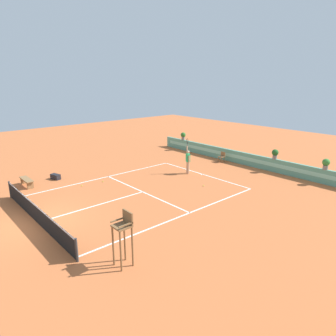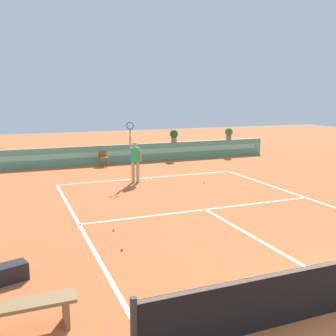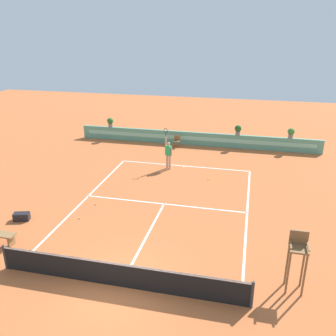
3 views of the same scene
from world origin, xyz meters
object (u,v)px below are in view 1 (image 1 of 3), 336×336
bench_courtside (27,181)px  tennis_ball_by_sideline (203,186)px  ball_kid_chair (222,156)px  tennis_player (188,160)px  tennis_ball_near_baseline (103,181)px  potted_plant_far_right (326,163)px  gear_bag (56,177)px  umpire_chair (124,233)px  tennis_ball_mid_court (82,186)px  potted_plant_right (275,153)px  potted_plant_far_left (183,136)px

bench_courtside → tennis_ball_by_sideline: size_ratio=23.53×
ball_kid_chair → tennis_player: 4.49m
tennis_ball_near_baseline → tennis_ball_by_sideline: (5.09, 4.50, 0.00)m
potted_plant_far_right → bench_courtside: bearing=-129.8°
gear_bag → potted_plant_far_right: (12.73, 13.06, 1.23)m
umpire_chair → tennis_ball_mid_court: umpire_chair is taller
umpire_chair → potted_plant_right: 15.37m
tennis_player → tennis_ball_by_sideline: (2.68, -1.22, -1.02)m
gear_bag → tennis_ball_mid_court: size_ratio=10.29×
tennis_ball_near_baseline → tennis_player: bearing=67.1°
tennis_player → potted_plant_far_right: 9.22m
tennis_ball_by_sideline → gear_bag: bearing=-139.4°
potted_plant_far_right → potted_plant_right: size_ratio=1.00×
potted_plant_far_left → tennis_ball_near_baseline: bearing=-72.5°
tennis_player → tennis_ball_near_baseline: bearing=-112.9°
tennis_ball_by_sideline → potted_plant_far_left: 10.75m
bench_courtside → tennis_ball_mid_court: size_ratio=23.53×
umpire_chair → bench_courtside: size_ratio=1.34×
tennis_player → tennis_ball_by_sideline: tennis_player is taller
tennis_ball_near_baseline → tennis_ball_mid_court: size_ratio=1.00×
gear_bag → tennis_ball_mid_court: bearing=15.7°
umpire_chair → tennis_ball_near_baseline: bearing=155.0°
bench_courtside → tennis_ball_by_sideline: bearing=48.8°
potted_plant_far_left → potted_plant_right: bearing=0.0°
tennis_player → potted_plant_far_right: bearing=34.1°
potted_plant_right → tennis_player: bearing=-127.5°
tennis_player → tennis_ball_near_baseline: size_ratio=38.01×
bench_courtside → tennis_ball_near_baseline: size_ratio=23.53×
gear_bag → tennis_player: size_ratio=0.27×
potted_plant_far_right → tennis_ball_mid_court: bearing=-129.6°
tennis_ball_near_baseline → tennis_ball_by_sideline: bearing=41.5°
ball_kid_chair → bench_courtside: 14.99m
ball_kid_chair → potted_plant_far_left: bearing=172.4°
tennis_ball_mid_court → potted_plant_far_left: size_ratio=0.09×
potted_plant_far_left → potted_plant_right: size_ratio=1.00×
ball_kid_chair → tennis_player: bearing=-84.9°
umpire_chair → gear_bag: bearing=170.1°
ball_kid_chair → potted_plant_far_left: (-5.46, 0.73, 0.93)m
tennis_ball_near_baseline → potted_plant_right: size_ratio=0.09×
gear_bag → tennis_ball_near_baseline: size_ratio=10.29×
tennis_ball_mid_court → potted_plant_right: 14.04m
tennis_ball_mid_court → potted_plant_far_right: potted_plant_far_right is taller
bench_courtside → tennis_ball_near_baseline: bench_courtside is taller
potted_plant_far_right → umpire_chair: bearing=-93.6°
bench_courtside → tennis_ball_near_baseline: 4.85m
ball_kid_chair → potted_plant_far_right: bearing=5.2°
gear_bag → tennis_ball_near_baseline: gear_bag is taller
tennis_ball_near_baseline → potted_plant_far_left: potted_plant_far_left is taller
tennis_ball_mid_court → gear_bag: bearing=-164.3°
tennis_player → tennis_ball_mid_court: (-2.58, -7.18, -1.02)m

